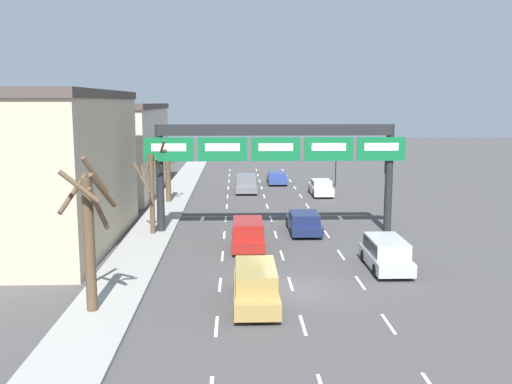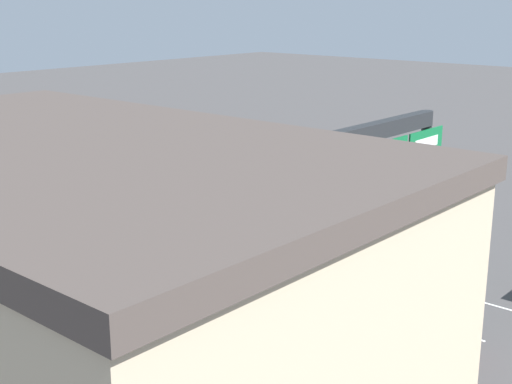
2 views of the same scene
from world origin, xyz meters
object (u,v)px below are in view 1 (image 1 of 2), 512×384
sign_gantry (275,148)px  car_white (321,187)px  suv_grey (246,183)px  traffic_light_mid_block (336,154)px  car_blue (277,177)px  tree_bare_second (152,187)px  suv_gold (256,283)px  traffic_light_near_gantry (387,181)px  suv_silver (386,252)px  car_navy (304,222)px  tree_bare_third (90,231)px  suv_red (248,233)px  tree_bare_closest (168,164)px

sign_gantry → car_white: size_ratio=3.66×
suv_grey → traffic_light_mid_block: bearing=21.4°
car_white → suv_grey: size_ratio=1.06×
car_blue → suv_grey: 6.45m
tree_bare_second → suv_gold: bearing=-64.4°
traffic_light_mid_block → traffic_light_near_gantry: bearing=-90.4°
suv_silver → car_navy: suv_silver is taller
traffic_light_near_gantry → traffic_light_mid_block: 19.87m
car_blue → suv_silver: 30.78m
car_navy → traffic_light_near_gantry: (5.45, 0.41, 2.61)m
car_blue → suv_silver: bearing=-83.7°
suv_gold → tree_bare_second: 14.34m
sign_gantry → tree_bare_third: bearing=-120.2°
suv_red → car_white: bearing=69.3°
suv_grey → traffic_light_near_gantry: size_ratio=0.92×
sign_gantry → car_blue: (1.70, 22.09, -4.84)m
suv_grey → tree_bare_closest: size_ratio=0.65×
suv_red → suv_silver: suv_red is taller
sign_gantry → tree_bare_third: 16.60m
suv_gold → car_navy: (3.60, 13.28, -0.22)m
car_white → tree_bare_second: (-13.02, -15.28, 2.33)m
suv_grey → traffic_light_near_gantry: 18.74m
car_blue → traffic_light_mid_block: (5.77, -1.98, 2.56)m
sign_gantry → traffic_light_mid_block: sign_gantry is taller
car_white → car_navy: size_ratio=0.97×
car_white → traffic_light_mid_block: size_ratio=1.00×
suv_silver → tree_bare_closest: (-13.28, 19.58, 2.43)m
suv_red → car_blue: bearing=82.2°
tree_bare_second → suv_grey: bearing=70.0°
traffic_light_near_gantry → tree_bare_third: bearing=-137.2°
tree_bare_closest → tree_bare_third: 25.32m
suv_red → car_white: (7.02, 18.58, -0.14)m
suv_silver → suv_grey: bearing=104.9°
suv_red → traffic_light_near_gantry: (9.17, 4.20, 2.42)m
sign_gantry → car_white: 16.22m
sign_gantry → suv_red: (-1.85, -3.96, -4.60)m
suv_red → suv_grey: 20.51m
suv_grey → tree_bare_second: bearing=-110.0°
sign_gantry → traffic_light_near_gantry: bearing=1.9°
sign_gantry → suv_gold: size_ratio=3.44×
car_navy → traffic_light_mid_block: traffic_light_mid_block is taller
suv_silver → suv_gold: size_ratio=0.92×
suv_silver → suv_gold: 8.40m
traffic_light_near_gantry → tree_bare_third: size_ratio=0.74×
tree_bare_third → suv_gold: bearing=6.8°
suv_red → car_navy: 5.31m
car_blue → suv_gold: size_ratio=0.92×
car_navy → traffic_light_near_gantry: 6.06m
sign_gantry → tree_bare_third: sign_gantry is taller
car_white → traffic_light_near_gantry: 14.76m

